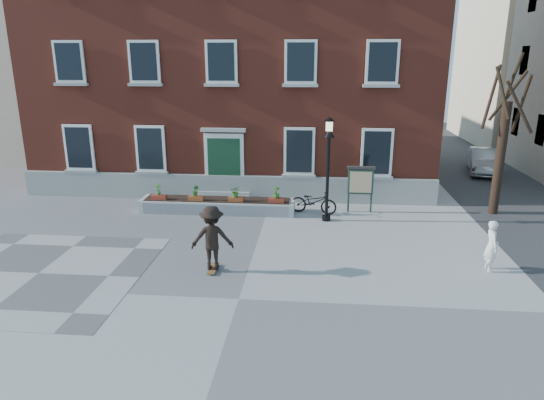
# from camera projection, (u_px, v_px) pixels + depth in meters

# --- Properties ---
(ground) EXTENTS (100.00, 100.00, 0.00)m
(ground) POSITION_uv_depth(u_px,v_px,m) (239.00, 299.00, 12.51)
(ground) COLOR gray
(ground) RESTS_ON ground
(checker_patch) EXTENTS (6.00, 6.00, 0.01)m
(checker_patch) POSITION_uv_depth(u_px,v_px,m) (39.00, 273.00, 13.98)
(checker_patch) COLOR #515154
(checker_patch) RESTS_ON ground
(distant_building) EXTENTS (10.00, 12.00, 13.00)m
(distant_building) POSITION_uv_depth(u_px,v_px,m) (10.00, 48.00, 31.30)
(distant_building) COLOR beige
(distant_building) RESTS_ON ground
(bicycle) EXTENTS (1.95, 1.02, 0.98)m
(bicycle) POSITION_uv_depth(u_px,v_px,m) (314.00, 202.00, 19.20)
(bicycle) COLOR black
(bicycle) RESTS_ON ground
(parked_car) EXTENTS (2.19, 4.13, 1.29)m
(parked_car) POSITION_uv_depth(u_px,v_px,m) (483.00, 161.00, 25.83)
(parked_car) COLOR #A9ACAE
(parked_car) RESTS_ON ground
(bystander) EXTENTS (0.38, 0.57, 1.53)m
(bystander) POSITION_uv_depth(u_px,v_px,m) (491.00, 246.00, 13.98)
(bystander) COLOR white
(bystander) RESTS_ON ground
(brick_building) EXTENTS (18.40, 10.85, 12.60)m
(brick_building) POSITION_uv_depth(u_px,v_px,m) (240.00, 50.00, 24.22)
(brick_building) COLOR maroon
(brick_building) RESTS_ON ground
(planter_assembly) EXTENTS (6.20, 1.12, 1.15)m
(planter_assembly) POSITION_uv_depth(u_px,v_px,m) (218.00, 204.00, 19.44)
(planter_assembly) COLOR beige
(planter_assembly) RESTS_ON ground
(bare_tree) EXTENTS (1.83, 1.83, 6.16)m
(bare_tree) POSITION_uv_depth(u_px,v_px,m) (502.00, 144.00, 18.57)
(bare_tree) COLOR black
(bare_tree) RESTS_ON ground
(lamp_post) EXTENTS (0.40, 0.40, 3.93)m
(lamp_post) POSITION_uv_depth(u_px,v_px,m) (328.00, 155.00, 17.77)
(lamp_post) COLOR black
(lamp_post) RESTS_ON ground
(notice_board) EXTENTS (1.10, 0.16, 1.87)m
(notice_board) POSITION_uv_depth(u_px,v_px,m) (361.00, 182.00, 19.14)
(notice_board) COLOR #172F21
(notice_board) RESTS_ON ground
(skateboarder) EXTENTS (1.30, 0.86, 1.97)m
(skateboarder) POSITION_uv_depth(u_px,v_px,m) (212.00, 238.00, 13.89)
(skateboarder) COLOR brown
(skateboarder) RESTS_ON ground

